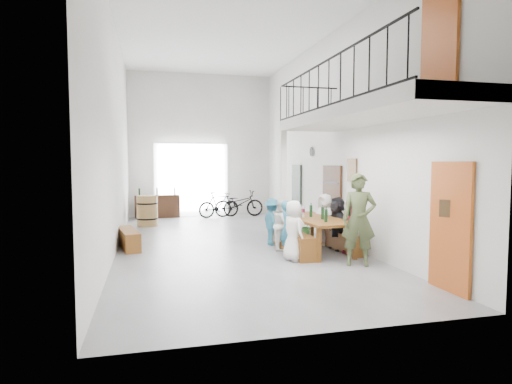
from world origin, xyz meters
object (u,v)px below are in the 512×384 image
object	(u,v)px
tasting_table	(315,221)
side_bench	(128,239)
host_standing	(359,220)
serving_counter	(157,207)
oak_barrel	(147,211)
bench_inner	(292,241)
bicycle_near	(239,204)

from	to	relation	value
tasting_table	side_bench	distance (m)	4.54
host_standing	side_bench	bearing A→B (deg)	170.20
tasting_table	serving_counter	xyz separation A→B (m)	(-3.49, 7.07, -0.28)
side_bench	oak_barrel	size ratio (longest dim) A/B	1.60
bench_inner	side_bench	size ratio (longest dim) A/B	1.39
tasting_table	side_bench	xyz separation A→B (m)	(-4.28, 1.44, -0.48)
bench_inner	serving_counter	bearing A→B (deg)	113.12
oak_barrel	bicycle_near	xyz separation A→B (m)	(3.41, 1.69, -0.00)
serving_counter	side_bench	bearing A→B (deg)	-106.76
oak_barrel	host_standing	bearing A→B (deg)	-57.46
bench_inner	tasting_table	bearing A→B (deg)	2.88
host_standing	bicycle_near	size ratio (longest dim) A/B	0.98
host_standing	bench_inner	bearing A→B (deg)	143.80
side_bench	host_standing	bearing A→B (deg)	-32.78
tasting_table	host_standing	xyz separation A→B (m)	(0.33, -1.53, 0.23)
tasting_table	serving_counter	size ratio (longest dim) A/B	1.59
serving_counter	bicycle_near	distance (m)	3.07
tasting_table	serving_counter	world-z (taller)	serving_counter
serving_counter	host_standing	bearing A→B (deg)	-74.81
bench_inner	side_bench	xyz separation A→B (m)	(-3.71, 1.46, -0.03)
bench_inner	bicycle_near	size ratio (longest dim) A/B	1.17
side_bench	serving_counter	distance (m)	5.69
oak_barrel	serving_counter	size ratio (longest dim) A/B	0.62
tasting_table	oak_barrel	xyz separation A→B (m)	(-3.85, 5.02, -0.21)
bench_inner	oak_barrel	bearing A→B (deg)	123.77
tasting_table	bench_inner	xyz separation A→B (m)	(-0.57, -0.02, -0.45)
side_bench	bench_inner	bearing A→B (deg)	-21.48
tasting_table	host_standing	world-z (taller)	host_standing
side_bench	serving_counter	size ratio (longest dim) A/B	1.00
tasting_table	host_standing	distance (m)	1.58
oak_barrel	bicycle_near	size ratio (longest dim) A/B	0.53
tasting_table	bicycle_near	bearing A→B (deg)	89.85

